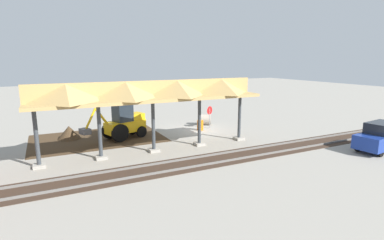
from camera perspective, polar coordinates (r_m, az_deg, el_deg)
name	(u,v)px	position (r m, az deg, el deg)	size (l,w,h in m)	color
ground_plane	(198,131)	(26.78, 1.22, -2.09)	(120.00, 120.00, 0.00)	gray
dirt_work_zone	(98,138)	(25.44, -17.48, -3.34)	(10.12, 7.00, 0.01)	#42301E
platform_canopy	(152,92)	(20.19, -7.55, 5.38)	(15.41, 3.20, 4.90)	#9E998E
rail_tracks	(249,154)	(20.69, 10.86, -6.29)	(60.00, 2.58, 0.15)	slate
stop_sign	(210,113)	(27.56, 3.38, 1.41)	(0.71, 0.34, 2.06)	gray
backhoe	(124,123)	(24.61, -12.90, -0.57)	(5.37, 2.92, 2.82)	#EAB214
dirt_mound	(70,139)	(26.08, -22.27, -3.32)	(3.67, 3.67, 2.10)	#42301E
concrete_pipe	(204,119)	(29.22, 2.37, 0.10)	(1.57, 1.51, 1.04)	#9E9384
distant_parked_car	(381,137)	(24.66, 32.26, -2.71)	(4.40, 2.29, 1.98)	navy
traffic_barrel	(200,125)	(26.94, 1.57, -1.02)	(0.56, 0.56, 0.90)	orange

